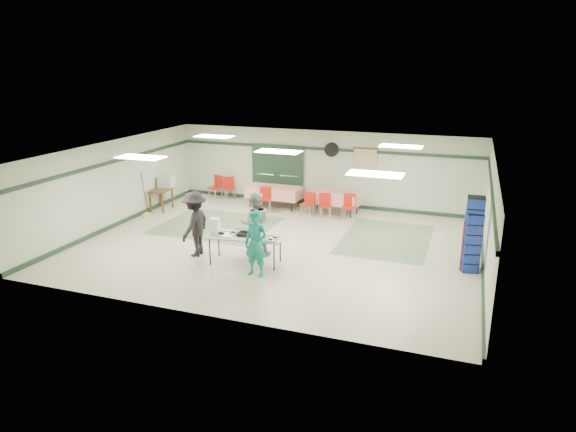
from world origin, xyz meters
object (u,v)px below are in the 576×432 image
(broom, at_px, (145,194))
(dining_table_b, at_px, (274,192))
(chair_b, at_px, (309,201))
(chair_d, at_px, (265,196))
(volunteer_grey, at_px, (255,224))
(serving_table, at_px, (245,237))
(volunteer_dark, at_px, (195,224))
(office_printer, at_px, (167,181))
(crate_stack_blue_a, at_px, (473,234))
(dining_table_a, at_px, (334,197))
(volunteer_teal, at_px, (256,244))
(chair_a, at_px, (325,203))
(chair_loose_a, at_px, (229,186))
(crate_stack_blue_b, at_px, (472,242))
(chair_loose_b, at_px, (217,185))
(printer_table, at_px, (161,192))
(chair_c, at_px, (349,204))
(crate_stack_red, at_px, (472,246))

(broom, bearing_deg, dining_table_b, 29.70)
(chair_b, bearing_deg, chair_d, -173.92)
(chair_b, bearing_deg, volunteer_grey, -87.38)
(serving_table, relative_size, volunteer_dark, 1.16)
(office_printer, bearing_deg, broom, -98.85)
(serving_table, distance_m, chair_b, 4.65)
(crate_stack_blue_a, xyz_separation_m, office_printer, (-10.30, 2.45, 0.00))
(dining_table_a, distance_m, dining_table_b, 2.20)
(office_printer, bearing_deg, volunteer_teal, -45.46)
(chair_a, relative_size, office_printer, 1.60)
(dining_table_a, relative_size, broom, 1.23)
(office_printer, bearing_deg, serving_table, -44.52)
(chair_loose_a, bearing_deg, chair_a, -53.53)
(chair_a, relative_size, chair_b, 1.00)
(dining_table_a, bearing_deg, crate_stack_blue_b, -33.13)
(chair_a, bearing_deg, dining_table_a, 52.78)
(dining_table_a, height_order, chair_a, chair_a)
(crate_stack_blue_a, bearing_deg, chair_loose_b, 156.43)
(printer_table, xyz_separation_m, office_printer, (0.00, 0.40, 0.30))
(printer_table, xyz_separation_m, broom, (-0.08, -0.84, 0.14))
(chair_c, xyz_separation_m, broom, (-6.54, -1.91, 0.25))
(dining_table_a, height_order, office_printer, office_printer)
(volunteer_dark, relative_size, chair_loose_b, 1.90)
(volunteer_teal, bearing_deg, dining_table_b, 114.80)
(volunteer_dark, distance_m, chair_a, 5.11)
(dining_table_b, height_order, broom, broom)
(chair_loose_a, bearing_deg, broom, -159.01)
(volunteer_dark, relative_size, chair_c, 2.02)
(chair_loose_a, relative_size, printer_table, 0.90)
(chair_loose_a, xyz_separation_m, office_printer, (-1.62, -1.71, 0.42))
(volunteer_teal, xyz_separation_m, volunteer_dark, (-2.06, 0.71, 0.06))
(serving_table, xyz_separation_m, chair_loose_a, (-3.21, 5.67, -0.19))
(crate_stack_blue_b, bearing_deg, dining_table_a, 139.92)
(volunteer_dark, xyz_separation_m, chair_b, (1.74, 4.55, -0.38))
(chair_d, bearing_deg, serving_table, -90.81)
(dining_table_a, height_order, chair_c, chair_c)
(printer_table, bearing_deg, dining_table_a, 9.76)
(chair_c, bearing_deg, chair_a, -178.62)
(chair_c, xyz_separation_m, crate_stack_blue_a, (3.84, -3.13, 0.41))
(printer_table, bearing_deg, office_printer, 83.93)
(dining_table_a, relative_size, office_printer, 3.65)
(chair_loose_b, relative_size, office_printer, 1.82)
(volunteer_grey, xyz_separation_m, chair_c, (1.63, 3.95, -0.33))
(volunteer_grey, relative_size, chair_a, 2.11)
(crate_stack_blue_a, bearing_deg, office_printer, 166.63)
(crate_stack_red, relative_size, printer_table, 1.34)
(chair_b, bearing_deg, volunteer_teal, -80.29)
(volunteer_teal, bearing_deg, chair_b, 101.16)
(dining_table_b, bearing_deg, serving_table, -74.85)
(office_printer, bearing_deg, crate_stack_red, -18.68)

